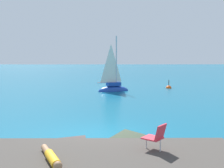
% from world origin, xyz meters
% --- Properties ---
extents(ground_plane, '(160.00, 160.00, 0.00)m').
position_xyz_m(ground_plane, '(0.00, 0.00, 0.00)').
color(ground_plane, '#0F5675').
extents(shore_ledge, '(7.51, 3.29, 0.60)m').
position_xyz_m(shore_ledge, '(0.40, -3.81, 0.30)').
color(shore_ledge, '#423D38').
rests_on(shore_ledge, ground).
extents(boulder_seaward, '(1.81, 1.59, 1.12)m').
position_xyz_m(boulder_seaward, '(-1.15, -2.40, 0.00)').
color(boulder_seaward, '#473D3B').
rests_on(boulder_seaward, ground).
extents(boulder_inland, '(1.98, 1.97, 1.07)m').
position_xyz_m(boulder_inland, '(1.24, -1.73, 0.00)').
color(boulder_inland, '#394332').
rests_on(boulder_inland, ground).
extents(sailboat_near, '(3.06, 1.84, 5.51)m').
position_xyz_m(sailboat_near, '(0.87, 14.06, 0.30)').
color(sailboat_near, '#193D99').
rests_on(sailboat_near, ground).
extents(person_sunbather, '(0.86, 1.66, 0.25)m').
position_xyz_m(person_sunbather, '(-1.16, -4.21, 0.71)').
color(person_sunbather, gold).
rests_on(person_sunbather, shore_ledge).
extents(beach_chair, '(0.76, 0.75, 0.80)m').
position_xyz_m(beach_chair, '(1.71, -3.43, 1.04)').
color(beach_chair, '#E03342').
rests_on(beach_chair, shore_ledge).
extents(marker_buoy, '(0.56, 0.56, 1.13)m').
position_xyz_m(marker_buoy, '(6.42, 16.10, 0.01)').
color(marker_buoy, '#EA5114').
rests_on(marker_buoy, ground).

